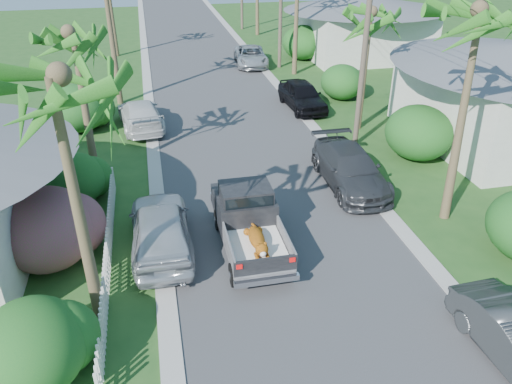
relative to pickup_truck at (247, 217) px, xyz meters
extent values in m
plane|color=#234D1C|center=(1.32, -5.81, -1.01)|extent=(120.00, 120.00, 0.00)
cube|color=#38383A|center=(1.32, 19.19, -1.00)|extent=(8.00, 100.00, 0.02)
cube|color=#A5A39E|center=(-2.98, 19.19, -0.98)|extent=(0.60, 100.00, 0.06)
cube|color=#A5A39E|center=(5.62, 19.19, -0.98)|extent=(0.60, 100.00, 0.06)
cylinder|color=black|center=(-0.85, -2.21, -0.63)|extent=(0.28, 0.76, 0.76)
cylinder|color=black|center=(0.85, -2.21, -0.63)|extent=(0.28, 0.76, 0.76)
cylinder|color=black|center=(-0.85, 1.04, -0.63)|extent=(0.28, 0.76, 0.76)
cylinder|color=black|center=(0.85, 1.04, -0.63)|extent=(0.28, 0.76, 0.76)
cube|color=gray|center=(0.00, -1.56, -0.39)|extent=(1.90, 2.40, 0.24)
cube|color=gray|center=(-0.92, -1.56, -0.01)|extent=(0.06, 2.40, 0.55)
cube|color=gray|center=(0.92, -1.56, -0.01)|extent=(0.06, 2.40, 0.55)
cube|color=black|center=(0.00, -2.73, -0.03)|extent=(1.92, 0.08, 0.52)
cube|color=silver|center=(0.00, -2.89, -0.46)|extent=(1.98, 0.18, 0.18)
cube|color=red|center=(-0.80, -2.78, 0.09)|extent=(0.18, 0.05, 0.14)
cube|color=red|center=(0.80, -2.78, 0.09)|extent=(0.18, 0.05, 0.14)
cube|color=black|center=(0.00, 0.29, 0.04)|extent=(1.94, 1.65, 1.10)
cube|color=black|center=(0.00, 0.29, 0.77)|extent=(1.70, 1.35, 0.55)
cube|color=black|center=(0.00, -0.38, 0.74)|extent=(1.60, 0.05, 0.45)
cube|color=black|center=(0.00, 1.54, -0.11)|extent=(1.94, 1.20, 0.80)
cube|color=white|center=(0.00, -1.56, -0.19)|extent=(1.70, 2.10, 0.16)
ellipsoid|color=orange|center=(0.00, -1.46, 0.11)|extent=(0.48, 1.25, 0.43)
sphere|color=orange|center=(0.00, -2.21, 0.19)|extent=(0.40, 0.40, 0.40)
ellipsoid|color=white|center=(0.00, -1.46, 0.01)|extent=(0.32, 0.86, 0.18)
imported|color=#323438|center=(5.02, 3.21, -0.24)|extent=(2.23, 5.35, 1.54)
imported|color=black|center=(5.88, 12.91, -0.22)|extent=(2.12, 4.74, 1.58)
imported|color=#B3B6BB|center=(4.92, 23.19, -0.33)|extent=(2.68, 5.10, 1.37)
imported|color=silver|center=(-2.94, 0.17, -0.16)|extent=(2.01, 4.99, 1.70)
imported|color=silver|center=(-3.47, 11.79, -0.28)|extent=(2.67, 5.28, 1.47)
cone|color=brown|center=(-4.88, -2.81, 2.49)|extent=(0.36, 0.71, 7.01)
cone|color=brown|center=(-5.48, 6.19, 2.09)|extent=(0.36, 0.61, 6.21)
cone|color=brown|center=(-4.68, 16.19, 2.99)|extent=(0.36, 0.36, 8.00)
cone|color=brown|center=(-5.18, 28.19, 2.24)|extent=(0.36, 0.75, 6.51)
cone|color=brown|center=(7.62, 0.19, 2.74)|extent=(0.36, 0.73, 7.51)
cone|color=brown|center=(7.92, 9.19, 1.99)|extent=(0.36, 0.54, 6.01)
cone|color=brown|center=(7.52, 20.19, 3.09)|extent=(0.36, 0.36, 8.20)
ellipsoid|color=#164E20|center=(-6.18, -4.81, 0.09)|extent=(2.60, 2.86, 2.20)
ellipsoid|color=#BE1B66|center=(-6.48, 0.19, 0.29)|extent=(3.00, 3.30, 2.60)
ellipsoid|color=#164E20|center=(-6.08, 4.19, -0.01)|extent=(2.40, 2.64, 2.00)
ellipsoid|color=#164E20|center=(-6.68, 12.19, 0.19)|extent=(3.20, 3.52, 2.40)
ellipsoid|color=#164E20|center=(9.12, 5.19, 0.24)|extent=(3.00, 3.30, 2.50)
ellipsoid|color=#164E20|center=(8.82, 14.19, 0.04)|extent=(2.60, 2.86, 2.10)
ellipsoid|color=#164E20|center=(9.32, 24.19, 0.29)|extent=(3.20, 3.52, 2.60)
cube|color=white|center=(-4.68, -0.31, -0.51)|extent=(0.10, 11.00, 1.00)
cube|color=silver|center=(14.32, 6.19, 0.89)|extent=(8.00, 9.00, 3.80)
cube|color=silver|center=(14.32, 24.19, 0.79)|extent=(9.00, 8.00, 3.60)
cone|color=#595B60|center=(14.32, 24.19, 3.09)|extent=(6.48, 6.48, 1.00)
cylinder|color=brown|center=(6.92, 7.19, 3.49)|extent=(0.26, 0.26, 9.00)
cylinder|color=brown|center=(6.92, 22.19, 3.49)|extent=(0.26, 0.26, 9.00)
camera|label=1|loc=(-2.78, -14.22, 9.00)|focal=35.00mm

